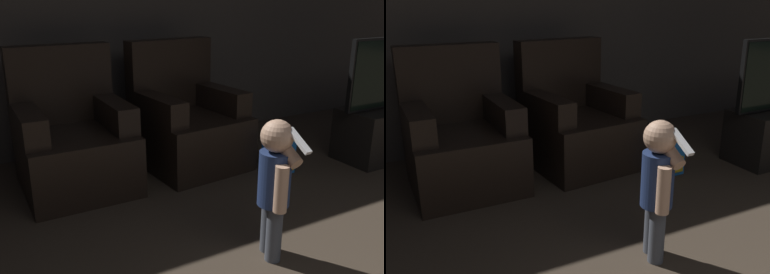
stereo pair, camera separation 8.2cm
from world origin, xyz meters
TOP-DOWN VIEW (x-y plane):
  - wall_back at (0.00, 4.50)m, footprint 8.40×0.05m
  - armchair_left at (-0.62, 3.73)m, footprint 0.77×0.82m
  - armchair_right at (0.33, 3.73)m, footprint 0.84×0.88m
  - person_toddler at (0.07, 2.26)m, footprint 0.17×0.31m
  - toy_backpack at (0.90, 3.19)m, footprint 0.20×0.21m

SIDE VIEW (x-z plane):
  - toy_backpack at x=0.90m, z-range 0.00..0.28m
  - armchair_left at x=-0.62m, z-range -0.17..0.87m
  - armchair_right at x=0.33m, z-range -0.17..0.87m
  - person_toddler at x=0.07m, z-range 0.07..0.85m
  - wall_back at x=0.00m, z-range 0.00..2.60m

